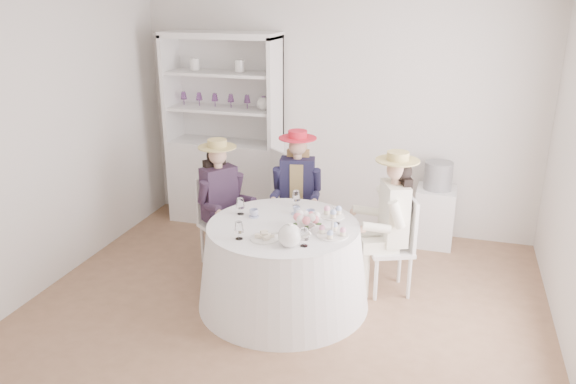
# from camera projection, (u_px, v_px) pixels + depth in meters

# --- Properties ---
(ground) EXTENTS (4.50, 4.50, 0.00)m
(ground) POSITION_uv_depth(u_px,v_px,m) (285.00, 307.00, 4.97)
(ground) COLOR brown
(ground) RESTS_ON ground
(wall_back) EXTENTS (4.50, 0.00, 4.50)m
(wall_back) POSITION_uv_depth(u_px,v_px,m) (336.00, 112.00, 6.32)
(wall_back) COLOR silver
(wall_back) RESTS_ON ground
(wall_front) EXTENTS (4.50, 0.00, 4.50)m
(wall_front) POSITION_uv_depth(u_px,v_px,m) (164.00, 274.00, 2.71)
(wall_front) COLOR silver
(wall_front) RESTS_ON ground
(wall_left) EXTENTS (0.00, 4.50, 4.50)m
(wall_left) POSITION_uv_depth(u_px,v_px,m) (49.00, 141.00, 5.12)
(wall_left) COLOR silver
(wall_left) RESTS_ON ground
(tea_table) EXTENTS (1.51, 1.51, 0.75)m
(tea_table) POSITION_uv_depth(u_px,v_px,m) (283.00, 264.00, 4.93)
(tea_table) COLOR white
(tea_table) RESTS_ON ground
(hutch) EXTENTS (1.48, 0.93, 2.22)m
(hutch) POSITION_uv_depth(u_px,v_px,m) (226.00, 157.00, 6.64)
(hutch) COLOR silver
(hutch) RESTS_ON ground
(side_table) EXTENTS (0.41, 0.41, 0.64)m
(side_table) POSITION_uv_depth(u_px,v_px,m) (434.00, 216.00, 6.12)
(side_table) COLOR silver
(side_table) RESTS_ON ground
(hatbox) EXTENTS (0.35, 0.35, 0.30)m
(hatbox) POSITION_uv_depth(u_px,v_px,m) (438.00, 176.00, 5.96)
(hatbox) COLOR black
(hatbox) RESTS_ON side_table
(guest_left) EXTENTS (0.56, 0.53, 1.31)m
(guest_left) POSITION_uv_depth(u_px,v_px,m) (221.00, 196.00, 5.52)
(guest_left) COLOR silver
(guest_left) RESTS_ON ground
(guest_mid) EXTENTS (0.50, 0.53, 1.34)m
(guest_mid) POSITION_uv_depth(u_px,v_px,m) (297.00, 187.00, 5.71)
(guest_mid) COLOR silver
(guest_mid) RESTS_ON ground
(guest_right) EXTENTS (0.56, 0.51, 1.34)m
(guest_right) POSITION_uv_depth(u_px,v_px,m) (391.00, 215.00, 4.99)
(guest_right) COLOR silver
(guest_right) RESTS_ON ground
(spare_chair) EXTENTS (0.59, 0.59, 1.02)m
(spare_chair) POSITION_uv_depth(u_px,v_px,m) (287.00, 190.00, 6.26)
(spare_chair) COLOR silver
(spare_chair) RESTS_ON ground
(teacup_a) EXTENTS (0.09, 0.09, 0.06)m
(teacup_a) POSITION_uv_depth(u_px,v_px,m) (254.00, 214.00, 4.95)
(teacup_a) COLOR white
(teacup_a) RESTS_ON tea_table
(teacup_b) EXTENTS (0.08, 0.08, 0.06)m
(teacup_b) POSITION_uv_depth(u_px,v_px,m) (296.00, 211.00, 5.01)
(teacup_b) COLOR white
(teacup_b) RESTS_ON tea_table
(teacup_c) EXTENTS (0.11, 0.11, 0.07)m
(teacup_c) POSITION_uv_depth(u_px,v_px,m) (310.00, 215.00, 4.91)
(teacup_c) COLOR white
(teacup_c) RESTS_ON tea_table
(flower_bowl) EXTENTS (0.25, 0.25, 0.05)m
(flower_bowl) POSITION_uv_depth(u_px,v_px,m) (302.00, 229.00, 4.64)
(flower_bowl) COLOR white
(flower_bowl) RESTS_ON tea_table
(flower_arrangement) EXTENTS (0.19, 0.18, 0.07)m
(flower_arrangement) POSITION_uv_depth(u_px,v_px,m) (306.00, 218.00, 4.71)
(flower_arrangement) COLOR pink
(flower_arrangement) RESTS_ON tea_table
(table_teapot) EXTENTS (0.27, 0.19, 0.20)m
(table_teapot) POSITION_uv_depth(u_px,v_px,m) (290.00, 236.00, 4.38)
(table_teapot) COLOR white
(table_teapot) RESTS_ON tea_table
(sandwich_plate) EXTENTS (0.24, 0.24, 0.05)m
(sandwich_plate) POSITION_uv_depth(u_px,v_px,m) (265.00, 237.00, 4.52)
(sandwich_plate) COLOR white
(sandwich_plate) RESTS_ON tea_table
(cupcake_stand) EXTENTS (0.26, 0.26, 0.24)m
(cupcake_stand) POSITION_uv_depth(u_px,v_px,m) (332.00, 226.00, 4.55)
(cupcake_stand) COLOR white
(cupcake_stand) RESTS_ON tea_table
(stemware_set) EXTENTS (0.95, 0.92, 0.15)m
(stemware_set) POSITION_uv_depth(u_px,v_px,m) (283.00, 217.00, 4.77)
(stemware_set) COLOR white
(stemware_set) RESTS_ON tea_table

